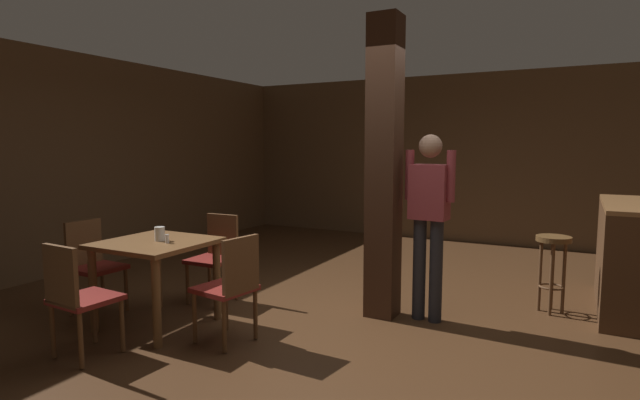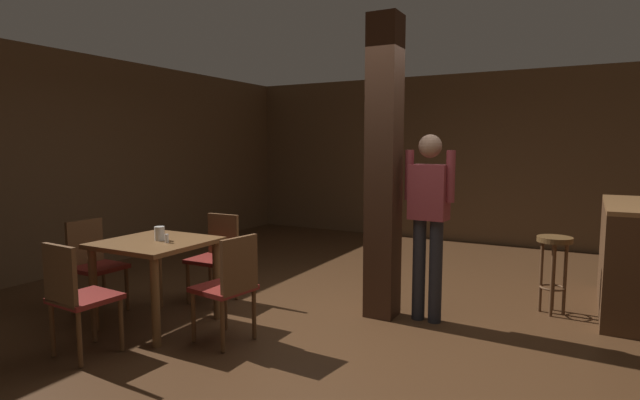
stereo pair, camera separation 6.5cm
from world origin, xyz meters
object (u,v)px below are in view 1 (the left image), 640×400
object	(u,v)px
chair_west	(92,262)
bar_stool_near	(553,256)
chair_south	(77,295)
standing_person	(429,214)
chair_north	(216,253)
napkin_cup	(160,234)
chair_east	(231,283)
bar_counter	(621,255)
dining_table	(156,256)
salt_shaker	(167,239)

from	to	relation	value
chair_west	bar_stool_near	distance (m)	4.45
chair_south	bar_stool_near	bearing A→B (deg)	42.43
standing_person	chair_north	bearing A→B (deg)	-168.18
napkin_cup	chair_west	bearing A→B (deg)	-175.78
chair_west	chair_south	world-z (taller)	same
chair_south	napkin_cup	bearing A→B (deg)	89.10
chair_north	napkin_cup	bearing A→B (deg)	-88.52
chair_east	bar_stool_near	bearing A→B (deg)	42.24
bar_counter	napkin_cup	bearing A→B (deg)	-146.82
chair_east	bar_counter	bearing A→B (deg)	40.78
dining_table	napkin_cup	size ratio (longest dim) A/B	7.13
salt_shaker	bar_stool_near	world-z (taller)	salt_shaker
dining_table	chair_south	size ratio (longest dim) A/B	1.00
bar_counter	standing_person	bearing A→B (deg)	-143.62
salt_shaker	bar_counter	distance (m)	4.33
napkin_cup	bar_stool_near	distance (m)	3.71
chair_east	bar_counter	world-z (taller)	bar_counter
salt_shaker	standing_person	bearing A→B (deg)	33.33
bar_stool_near	standing_person	bearing A→B (deg)	-142.54
chair_east	bar_stool_near	xyz separation A→B (m)	(2.28, 2.07, 0.05)
dining_table	napkin_cup	bearing A→B (deg)	41.21
standing_person	dining_table	bearing A→B (deg)	-149.29
chair_east	standing_person	xyz separation A→B (m)	(1.26, 1.29, 0.50)
dining_table	salt_shaker	bearing A→B (deg)	-9.00
bar_stool_near	napkin_cup	bearing A→B (deg)	-147.07
dining_table	bar_stool_near	distance (m)	3.73
dining_table	napkin_cup	distance (m)	0.21
chair_south	bar_stool_near	size ratio (longest dim) A/B	1.18
bar_stool_near	dining_table	bearing A→B (deg)	-146.99
chair_north	chair_south	bearing A→B (deg)	-89.74
standing_person	bar_stool_near	bearing A→B (deg)	37.46
salt_shaker	dining_table	bearing A→B (deg)	171.00
napkin_cup	salt_shaker	distance (m)	0.15
standing_person	bar_stool_near	world-z (taller)	standing_person
chair_east	standing_person	size ratio (longest dim) A/B	0.52
chair_south	standing_person	xyz separation A→B (m)	(2.10, 2.07, 0.50)
chair_north	salt_shaker	distance (m)	0.91
napkin_cup	salt_shaker	size ratio (longest dim) A/B	1.65
napkin_cup	standing_person	world-z (taller)	standing_person
napkin_cup	standing_person	size ratio (longest dim) A/B	0.07
standing_person	bar_counter	size ratio (longest dim) A/B	1.05
chair_north	bar_counter	distance (m)	4.05
chair_south	salt_shaker	size ratio (longest dim) A/B	11.78
chair_south	bar_counter	world-z (taller)	bar_counter
chair_south	bar_stool_near	xyz separation A→B (m)	(3.12, 2.85, 0.05)
chair_north	napkin_cup	world-z (taller)	same
chair_east	napkin_cup	xyz separation A→B (m)	(-0.83, 0.06, 0.33)
dining_table	napkin_cup	world-z (taller)	napkin_cup
chair_north	chair_west	distance (m)	1.18
chair_east	dining_table	bearing A→B (deg)	177.83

